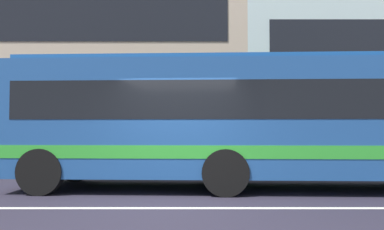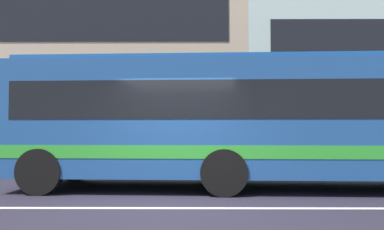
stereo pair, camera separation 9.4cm
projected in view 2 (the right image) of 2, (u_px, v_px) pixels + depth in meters
The scene contains 5 objects.
ground_plane at pixel (172, 208), 7.01m from camera, with size 160.00×160.00×0.00m, color #282434.
lane_centre_line at pixel (172, 208), 7.01m from camera, with size 60.00×0.16×0.01m, color silver.
hedge_row_far at pixel (274, 156), 13.09m from camera, with size 22.92×1.10×1.10m, color #1F451A.
apartment_block_left at pixel (35, 54), 22.41m from camera, with size 23.29×8.12×11.58m.
transit_bus at pixel (252, 118), 9.44m from camera, with size 11.46×3.02×3.07m.
Camera 2 is at (0.41, -7.07, 1.37)m, focal length 36.85 mm.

